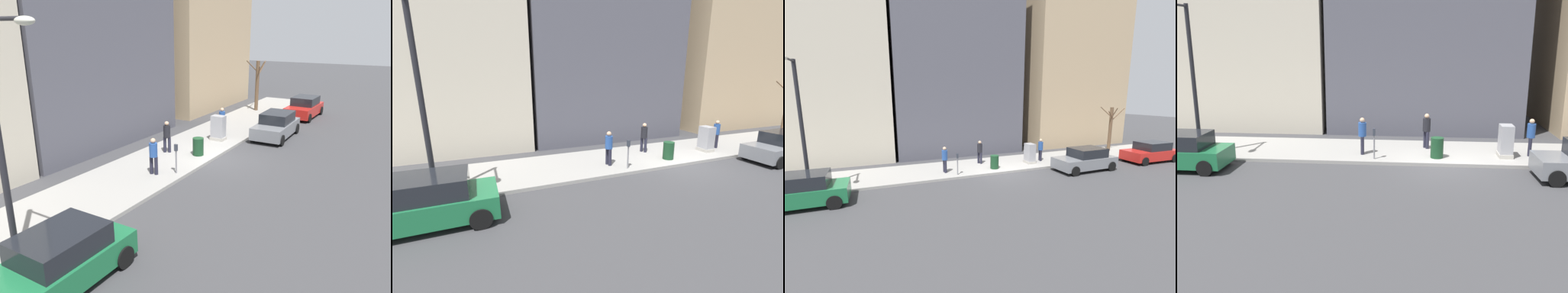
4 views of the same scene
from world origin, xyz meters
The scene contains 10 objects.
ground_plane centered at (0.00, 0.00, 0.00)m, with size 120.00×120.00×0.00m, color #38383A.
sidewalk centered at (2.00, 0.00, 0.07)m, with size 4.00×36.00×0.15m, color gray.
parked_car_green centered at (-1.21, 10.92, 0.74)m, with size 1.93×4.21×1.52m.
parking_meter centered at (0.45, 2.98, 0.98)m, with size 0.14×0.10×1.35m.
utility_box centered at (1.30, -2.73, 0.85)m, with size 0.83×0.61×1.43m.
streetlamp centered at (0.28, 10.87, 4.02)m, with size 1.97×0.32×6.50m.
trash_bin centered at (0.90, 0.26, 0.60)m, with size 0.56×0.56×0.90m, color #14381E.
pedestrian_near_meter centered at (1.64, -3.87, 1.09)m, with size 0.39×0.36×1.66m.
pedestrian_midblock centered at (2.53, 0.69, 1.09)m, with size 0.37×0.36×1.66m.
pedestrian_far_corner centered at (1.24, 3.58, 1.09)m, with size 0.40×0.36×1.66m.
Camera 4 is at (-17.65, 1.38, 5.39)m, focal length 40.00 mm.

